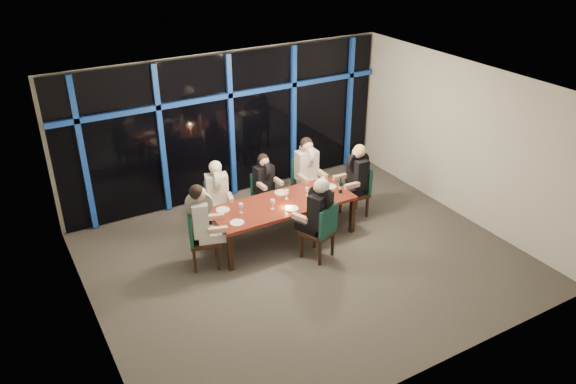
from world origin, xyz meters
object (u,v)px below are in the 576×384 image
Objects in this scene: chair_far_left at (217,204)px; water_pitcher at (324,193)px; dining_table at (282,206)px; chair_far_mid at (263,192)px; diner_far_left at (217,187)px; diner_far_right at (307,164)px; diner_end_right at (356,171)px; wine_bottle at (340,187)px; chair_near_mid at (322,229)px; diner_near_mid at (318,207)px; chair_end_right at (359,188)px; chair_end_left at (198,236)px; chair_far_right at (305,180)px; diner_end_left at (202,214)px; diner_far_mid at (265,177)px.

water_pitcher is (1.63, -1.11, 0.31)m from chair_far_left.
dining_table is 1.27m from chair_far_left.
chair_far_left is 1.00m from chair_far_mid.
diner_far_right is (1.91, -0.03, 0.05)m from diner_far_left.
chair_far_mid reaches higher than dining_table.
wine_bottle is at bearing -61.11° from diner_end_right.
chair_near_mid is 1.03× the size of diner_near_mid.
chair_near_mid is at bearing -52.45° from diner_end_right.
chair_far_mid is at bearing 171.15° from diner_far_right.
chair_end_right is 1.06m from water_pitcher.
chair_end_left is at bearing -153.64° from chair_far_mid.
wine_bottle is at bearing -162.35° from chair_near_mid.
diner_far_right is 1.78m from diner_near_mid.
chair_end_right reaches higher than chair_far_mid.
diner_far_left reaches higher than chair_far_left.
chair_end_right is at bearing -168.79° from chair_near_mid.
chair_far_mid is 0.88× the size of chair_far_right.
chair_far_left is 2.09m from diner_near_mid.
chair_far_right is at bearing -135.94° from chair_end_right.
diner_end_left is at bearing -84.58° from diner_end_right.
chair_far_mid is 0.89× the size of diner_near_mid.
chair_end_left reaches higher than chair_near_mid.
chair_near_mid is 1.05× the size of diner_end_right.
chair_near_mid is (1.90, -0.83, -0.00)m from chair_end_left.
chair_far_left is 1.11× the size of diner_far_mid.
wine_bottle is (0.84, 0.69, 0.29)m from chair_near_mid.
chair_far_right reaches higher than chair_far_left.
diner_near_mid is at bearing -94.63° from chair_end_left.
diner_far_right is 1.05m from water_pitcher.
dining_table is at bearing -136.42° from chair_far_right.
chair_far_mid is 2.03m from chair_end_left.
diner_near_mid is at bearing -94.84° from diner_end_left.
chair_near_mid is 5.03× the size of water_pitcher.
diner_end_left reaches higher than chair_far_mid.
diner_end_left is 1.93m from diner_near_mid.
wine_bottle reaches higher than dining_table.
diner_end_left is at bearing -158.41° from diner_far_right.
wine_bottle is at bearing -75.63° from chair_end_left.
water_pitcher is (-0.90, -0.28, -0.11)m from diner_end_right.
wine_bottle is 1.46× the size of water_pitcher.
chair_end_left is at bearing -114.07° from chair_far_left.
chair_end_left is 2.80m from diner_far_right.
chair_far_left is 2.69m from diner_end_right.
diner_far_left reaches higher than chair_far_right.
diner_far_right is at bearing -15.78° from chair_far_mid.
chair_near_mid is at bearing -41.49° from diner_far_left.
water_pitcher is (0.63, -1.11, -0.00)m from diner_far_mid.
chair_far_mid is 0.36m from diner_far_mid.
diner_end_right is at bearing -4.10° from chair_far_left.
diner_far_mid is at bearing -115.90° from diner_end_right.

